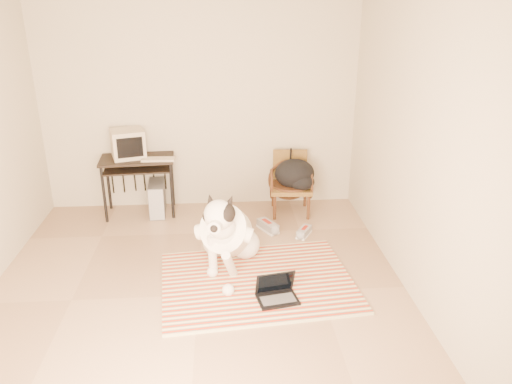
{
  "coord_description": "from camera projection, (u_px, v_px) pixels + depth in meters",
  "views": [
    {
      "loc": [
        0.26,
        -4.05,
        2.65
      ],
      "look_at": [
        0.58,
        0.44,
        0.86
      ],
      "focal_mm": 35.0,
      "sensor_mm": 36.0,
      "label": 1
    }
  ],
  "objects": [
    {
      "name": "rug",
      "position": [
        258.0,
        281.0,
        4.92
      ],
      "size": [
        1.99,
        1.6,
        0.02
      ],
      "color": "red",
      "rests_on": "floor"
    },
    {
      "name": "dog",
      "position": [
        227.0,
        233.0,
        5.1
      ],
      "size": [
        0.65,
        1.3,
        0.93
      ],
      "color": "white",
      "rests_on": "rug"
    },
    {
      "name": "sneaker_left",
      "position": [
        268.0,
        226.0,
        5.99
      ],
      "size": [
        0.27,
        0.34,
        0.11
      ],
      "color": "white",
      "rests_on": "floor"
    },
    {
      "name": "desk_keyboard",
      "position": [
        158.0,
        159.0,
        6.11
      ],
      "size": [
        0.41,
        0.16,
        0.03
      ],
      "primitive_type": "cube",
      "rotation": [
        0.0,
        0.0,
        -0.03
      ],
      "color": "#B8A890",
      "rests_on": "computer_desk"
    },
    {
      "name": "laptop",
      "position": [
        277.0,
        292.0,
        4.61
      ],
      "size": [
        0.41,
        0.33,
        0.26
      ],
      "color": "black",
      "rests_on": "rug"
    },
    {
      "name": "floor",
      "position": [
        198.0,
        295.0,
        4.71
      ],
      "size": [
        4.5,
        4.5,
        0.0
      ],
      "primitive_type": "plane",
      "color": "#A18062",
      "rests_on": "ground"
    },
    {
      "name": "wall_back",
      "position": [
        200.0,
        105.0,
        6.3
      ],
      "size": [
        4.5,
        0.0,
        4.5
      ],
      "primitive_type": "plane",
      "rotation": [
        1.57,
        0.0,
        0.0
      ],
      "color": "beige",
      "rests_on": "floor"
    },
    {
      "name": "wall_front",
      "position": [
        165.0,
        321.0,
        2.13
      ],
      "size": [
        4.5,
        0.0,
        4.5
      ],
      "primitive_type": "plane",
      "rotation": [
        -1.57,
        0.0,
        0.0
      ],
      "color": "beige",
      "rests_on": "floor"
    },
    {
      "name": "rattan_chair",
      "position": [
        290.0,
        183.0,
        6.4
      ],
      "size": [
        0.54,
        0.53,
        0.78
      ],
      "color": "brown",
      "rests_on": "floor"
    },
    {
      "name": "sneaker_right",
      "position": [
        304.0,
        232.0,
        5.87
      ],
      "size": [
        0.23,
        0.29,
        0.09
      ],
      "color": "white",
      "rests_on": "floor"
    },
    {
      "name": "pc_tower",
      "position": [
        157.0,
        198.0,
        6.39
      ],
      "size": [
        0.22,
        0.47,
        0.43
      ],
      "color": "#4D4D50",
      "rests_on": "floor"
    },
    {
      "name": "wall_right",
      "position": [
        421.0,
        154.0,
        4.35
      ],
      "size": [
        0.0,
        4.5,
        4.5
      ],
      "primitive_type": "plane",
      "rotation": [
        1.57,
        0.0,
        -1.57
      ],
      "color": "beige",
      "rests_on": "floor"
    },
    {
      "name": "computer_desk",
      "position": [
        137.0,
        166.0,
        6.24
      ],
      "size": [
        0.94,
        0.57,
        0.75
      ],
      "color": "black",
      "rests_on": "floor"
    },
    {
      "name": "backpack",
      "position": [
        296.0,
        175.0,
        6.28
      ],
      "size": [
        0.5,
        0.45,
        0.37
      ],
      "color": "black",
      "rests_on": "rattan_chair"
    },
    {
      "name": "crt_monitor",
      "position": [
        128.0,
        144.0,
        6.18
      ],
      "size": [
        0.48,
        0.47,
        0.35
      ],
      "color": "#B8A890",
      "rests_on": "computer_desk"
    }
  ]
}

